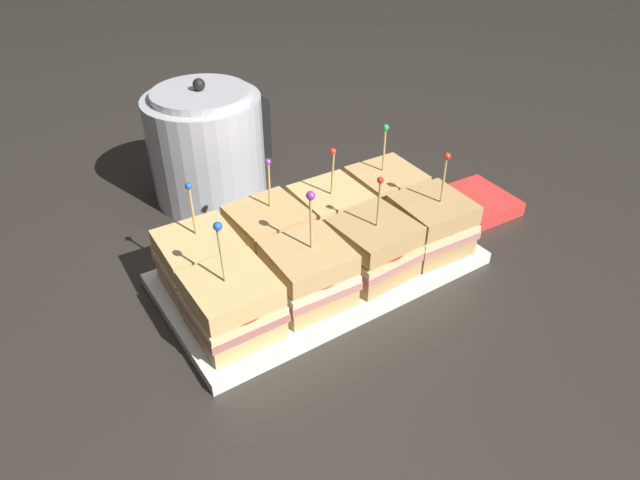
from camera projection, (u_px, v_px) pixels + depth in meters
name	position (u px, v px, depth m)	size (l,w,h in m)	color
ground_plane	(320.00, 273.00, 0.85)	(6.00, 6.00, 0.00)	#2D2823
serving_platter	(320.00, 268.00, 0.84)	(0.46, 0.24, 0.02)	white
sandwich_front_far_left	(233.00, 305.00, 0.70)	(0.11, 0.11, 0.17)	tan
sandwich_front_center_left	(308.00, 274.00, 0.76)	(0.11, 0.11, 0.17)	tan
sandwich_front_center_right	(373.00, 248.00, 0.80)	(0.11, 0.11, 0.16)	tan
sandwich_front_far_right	(431.00, 225.00, 0.85)	(0.11, 0.11, 0.16)	tan
sandwich_back_far_left	(200.00, 261.00, 0.78)	(0.11, 0.11, 0.16)	tan
sandwich_back_center_left	(269.00, 235.00, 0.83)	(0.11, 0.11, 0.16)	tan
sandwich_back_center_right	(330.00, 213.00, 0.88)	(0.11, 0.11, 0.15)	tan
sandwich_back_far_right	(385.00, 193.00, 0.93)	(0.11, 0.11, 0.16)	tan
kettle_steel	(207.00, 146.00, 0.98)	(0.22, 0.20, 0.22)	#B7BABF
napkin_stack	(475.00, 203.00, 0.99)	(0.12, 0.12, 0.02)	red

